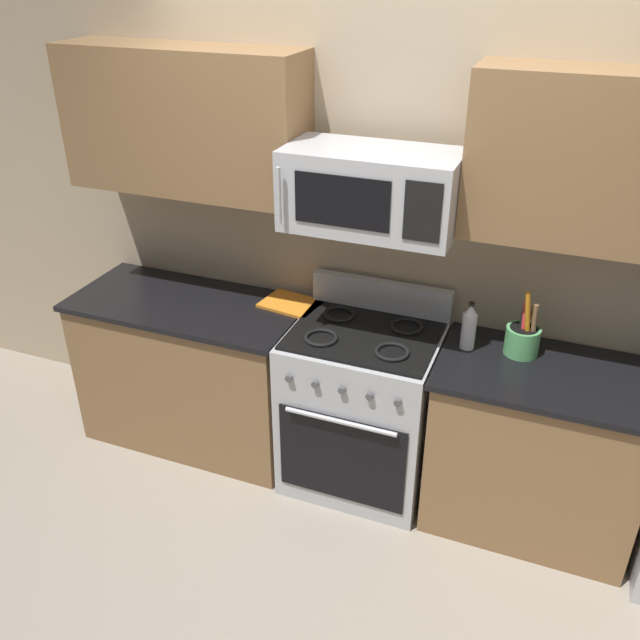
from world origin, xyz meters
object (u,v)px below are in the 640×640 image
(range_oven, at_px, (362,406))
(utensil_crock, at_px, (523,338))
(bottle_vinegar, at_px, (469,327))
(microwave, at_px, (371,190))
(cutting_board, at_px, (291,304))

(range_oven, bearing_deg, utensil_crock, 9.03)
(utensil_crock, xyz_separation_m, bottle_vinegar, (-0.25, -0.04, 0.03))
(microwave, bearing_deg, range_oven, -90.00)
(range_oven, relative_size, bottle_vinegar, 4.41)
(range_oven, height_order, microwave, microwave)
(microwave, distance_m, utensil_crock, 1.01)
(microwave, relative_size, cutting_board, 2.56)
(cutting_board, bearing_deg, utensil_crock, -2.54)
(range_oven, bearing_deg, microwave, 90.00)
(microwave, height_order, cutting_board, microwave)
(range_oven, relative_size, utensil_crock, 3.21)
(range_oven, bearing_deg, bottle_vinegar, 8.97)
(utensil_crock, bearing_deg, microwave, -173.02)
(microwave, bearing_deg, cutting_board, 162.95)
(microwave, bearing_deg, bottle_vinegar, 5.88)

